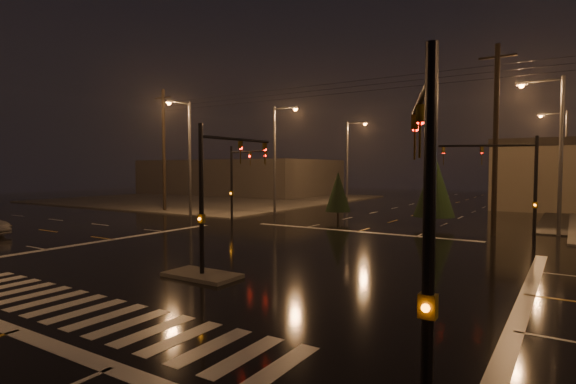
% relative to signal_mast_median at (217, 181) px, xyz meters
% --- Properties ---
extents(ground, '(140.00, 140.00, 0.00)m').
position_rel_signal_mast_median_xyz_m(ground, '(-0.00, 3.07, -3.75)').
color(ground, black).
rests_on(ground, ground).
extents(sidewalk_nw, '(36.00, 36.00, 0.12)m').
position_rel_signal_mast_median_xyz_m(sidewalk_nw, '(-30.00, 33.07, -3.69)').
color(sidewalk_nw, '#4C4943').
rests_on(sidewalk_nw, ground).
extents(median_island, '(3.00, 1.60, 0.15)m').
position_rel_signal_mast_median_xyz_m(median_island, '(-0.00, -0.93, -3.68)').
color(median_island, '#4C4943').
rests_on(median_island, ground).
extents(crosswalk, '(15.00, 2.60, 0.01)m').
position_rel_signal_mast_median_xyz_m(crosswalk, '(-0.00, -5.93, -3.75)').
color(crosswalk, beige).
rests_on(crosswalk, ground).
extents(stop_bar_near, '(16.00, 0.50, 0.01)m').
position_rel_signal_mast_median_xyz_m(stop_bar_near, '(-0.00, -7.93, -3.75)').
color(stop_bar_near, beige).
rests_on(stop_bar_near, ground).
extents(stop_bar_far, '(16.00, 0.50, 0.01)m').
position_rel_signal_mast_median_xyz_m(stop_bar_far, '(-0.00, 14.07, -3.75)').
color(stop_bar_far, beige).
rests_on(stop_bar_far, ground).
extents(commercial_block, '(30.00, 18.00, 5.60)m').
position_rel_signal_mast_median_xyz_m(commercial_block, '(-35.00, 45.07, -0.95)').
color(commercial_block, '#443F3C').
rests_on(commercial_block, ground).
extents(signal_mast_median, '(0.25, 4.59, 6.00)m').
position_rel_signal_mast_median_xyz_m(signal_mast_median, '(0.00, 0.00, 0.00)').
color(signal_mast_median, black).
rests_on(signal_mast_median, ground).
extents(signal_mast_ne, '(4.84, 1.86, 6.00)m').
position_rel_signal_mast_median_xyz_m(signal_mast_ne, '(9.50, 13.21, 0.04)').
color(signal_mast_ne, black).
rests_on(signal_mast_ne, ground).
extents(signal_mast_nw, '(4.84, 1.86, 6.00)m').
position_rel_signal_mast_median_xyz_m(signal_mast_nw, '(-9.50, 13.21, 0.04)').
color(signal_mast_nw, black).
rests_on(signal_mast_nw, ground).
extents(signal_mast_se, '(1.55, 3.87, 6.00)m').
position_rel_signal_mast_median_xyz_m(signal_mast_se, '(10.23, -6.68, -0.04)').
color(signal_mast_se, black).
rests_on(signal_mast_se, ground).
extents(streetlight_1, '(2.77, 0.32, 10.00)m').
position_rel_signal_mast_median_xyz_m(streetlight_1, '(-11.18, 21.07, 2.05)').
color(streetlight_1, '#38383A').
rests_on(streetlight_1, ground).
extents(streetlight_2, '(2.77, 0.32, 10.00)m').
position_rel_signal_mast_median_xyz_m(streetlight_2, '(-11.18, 37.07, 2.05)').
color(streetlight_2, '#38383A').
rests_on(streetlight_2, ground).
extents(streetlight_3, '(2.77, 0.32, 10.00)m').
position_rel_signal_mast_median_xyz_m(streetlight_3, '(11.18, 19.07, 2.05)').
color(streetlight_3, '#38383A').
rests_on(streetlight_3, ground).
extents(streetlight_4, '(2.77, 0.32, 10.00)m').
position_rel_signal_mast_median_xyz_m(streetlight_4, '(11.18, 39.07, 2.05)').
color(streetlight_4, '#38383A').
rests_on(streetlight_4, ground).
extents(streetlight_5, '(0.32, 2.77, 10.00)m').
position_rel_signal_mast_median_xyz_m(streetlight_5, '(-16.00, 14.26, 2.05)').
color(streetlight_5, '#38383A').
rests_on(streetlight_5, ground).
extents(utility_pole_0, '(2.20, 0.32, 12.00)m').
position_rel_signal_mast_median_xyz_m(utility_pole_0, '(-22.00, 17.07, 2.38)').
color(utility_pole_0, black).
rests_on(utility_pole_0, ground).
extents(utility_pole_1, '(2.20, 0.32, 12.00)m').
position_rel_signal_mast_median_xyz_m(utility_pole_1, '(8.00, 17.07, 2.38)').
color(utility_pole_1, black).
rests_on(utility_pole_1, ground).
extents(conifer_3, '(2.10, 2.10, 3.99)m').
position_rel_signal_mast_median_xyz_m(conifer_3, '(-4.18, 19.62, -1.41)').
color(conifer_3, black).
rests_on(conifer_3, ground).
extents(conifer_4, '(2.98, 2.98, 5.35)m').
position_rel_signal_mast_median_xyz_m(conifer_4, '(3.57, 19.80, -0.73)').
color(conifer_4, black).
rests_on(conifer_4, ground).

